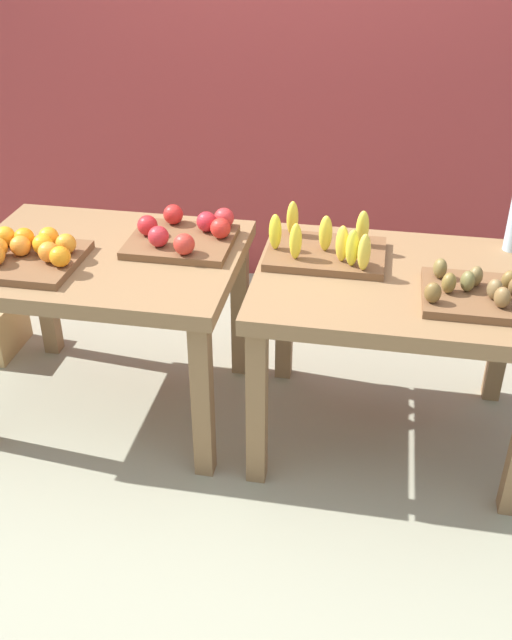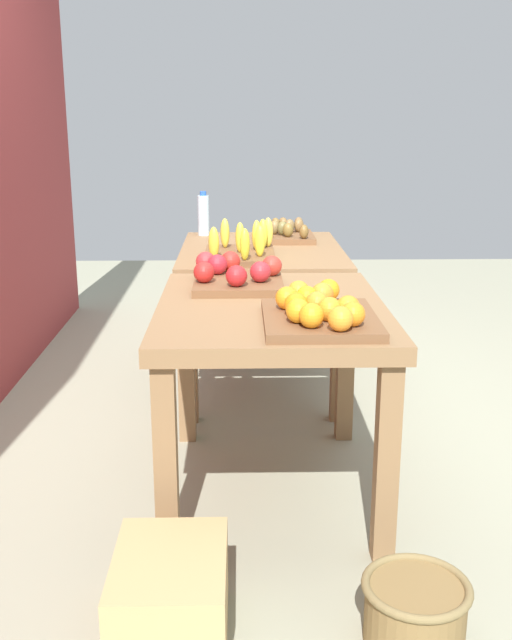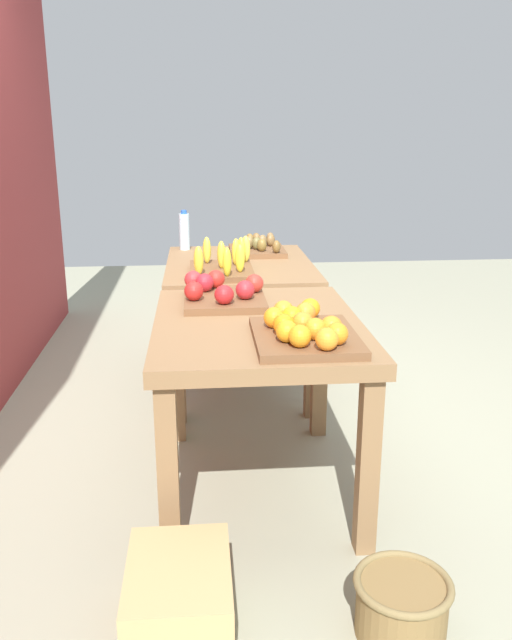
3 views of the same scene
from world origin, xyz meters
TOP-DOWN VIEW (x-y plane):
  - ground_plane at (0.00, 0.00)m, footprint 8.00×8.00m
  - display_table_left at (-0.56, 0.00)m, footprint 1.04×0.80m
  - display_table_right at (0.56, 0.00)m, footprint 1.04×0.80m
  - orange_bin at (-0.83, -0.14)m, footprint 0.46×0.36m
  - apple_bin at (-0.27, 0.13)m, footprint 0.40×0.36m
  - banana_crate at (0.28, 0.10)m, footprint 0.44×0.33m
  - kiwi_bin at (0.82, -0.13)m, footprint 0.36×0.32m
  - water_bottle at (0.98, 0.31)m, footprint 0.06×0.06m
  - watermelon_pile at (1.51, -0.26)m, footprint 0.66×0.36m
  - wicker_basket at (-1.42, -0.35)m, footprint 0.29×0.29m
  - cardboard_produce_box at (-1.39, 0.30)m, footprint 0.40×0.30m

SIDE VIEW (x-z plane):
  - ground_plane at x=0.00m, z-range 0.00..0.00m
  - wicker_basket at x=-1.42m, z-range 0.01..0.19m
  - watermelon_pile at x=1.51m, z-range 0.00..0.25m
  - cardboard_produce_box at x=-1.39m, z-range 0.00..0.25m
  - display_table_left at x=-0.56m, z-range 0.26..0.98m
  - display_table_right at x=0.56m, z-range 0.26..0.98m
  - kiwi_bin at x=0.82m, z-range 0.71..0.81m
  - apple_bin at x=-0.27m, z-range 0.71..0.82m
  - orange_bin at x=-0.83m, z-range 0.72..0.82m
  - banana_crate at x=0.28m, z-range 0.69..0.86m
  - water_bottle at x=0.98m, z-range 0.72..0.96m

